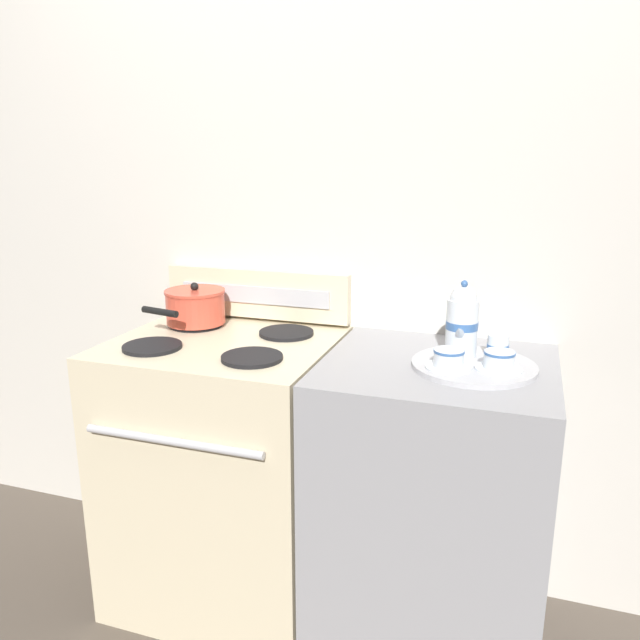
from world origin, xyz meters
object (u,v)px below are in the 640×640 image
object	(u,v)px
saucepan	(195,306)
teacup_left	(499,361)
stove	(227,470)
creamer_jug	(498,346)
teapot	(462,321)
serving_tray	(474,366)
teacup_right	(449,359)

from	to	relation	value
saucepan	teacup_left	bearing A→B (deg)	-9.74
stove	teacup_left	world-z (taller)	teacup_left
teacup_left	creamer_jug	bearing A→B (deg)	95.00
teapot	creamer_jug	xyz separation A→B (m)	(0.10, 0.01, -0.07)
serving_tray	teapot	distance (m)	0.13
creamer_jug	stove	bearing A→B (deg)	-175.25
creamer_jug	teacup_left	bearing A→B (deg)	-85.00
teacup_right	creamer_jug	bearing A→B (deg)	49.17
serving_tray	teacup_left	xyz separation A→B (m)	(0.07, -0.03, 0.03)
saucepan	teacup_left	world-z (taller)	saucepan
stove	serving_tray	size ratio (longest dim) A/B	2.68
serving_tray	stove	bearing A→B (deg)	179.45
teacup_right	creamer_jug	distance (m)	0.18
saucepan	teacup_right	world-z (taller)	saucepan
creamer_jug	teacup_right	bearing A→B (deg)	-130.83
teapot	saucepan	bearing A→B (deg)	175.14
teapot	teacup_right	xyz separation A→B (m)	(-0.02, -0.13, -0.08)
stove	saucepan	world-z (taller)	saucepan
saucepan	teapot	bearing A→B (deg)	-4.86
saucepan	teacup_right	size ratio (longest dim) A/B	2.33
stove	saucepan	xyz separation A→B (m)	(-0.17, 0.13, 0.53)
serving_tray	teacup_left	world-z (taller)	teacup_left
teapot	teacup_left	size ratio (longest dim) A/B	1.74
serving_tray	teapot	world-z (taller)	teapot
saucepan	teapot	world-z (taller)	teapot
stove	creamer_jug	distance (m)	0.98
teapot	teacup_left	world-z (taller)	teapot
stove	teacup_left	bearing A→B (deg)	-2.78
teacup_right	stove	bearing A→B (deg)	174.49
stove	teapot	distance (m)	0.94
serving_tray	teacup_right	size ratio (longest dim) A/B	2.73
serving_tray	creamer_jug	distance (m)	0.10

